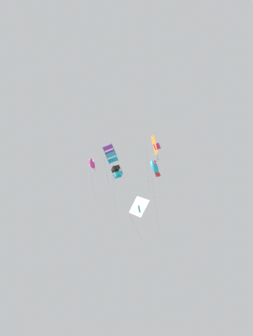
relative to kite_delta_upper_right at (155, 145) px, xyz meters
The scene contains 6 objects.
kite_delta_upper_right is the anchor object (origin of this frame).
kite_box_highest 8.29m from the kite_delta_upper_right, 126.84° to the right, with size 1.95×2.07×8.39m.
kite_fish_low_drifter 12.38m from the kite_delta_upper_right, 116.27° to the right, with size 1.97×1.76×6.48m.
kite_delta_near_left 8.95m from the kite_delta_upper_right, 135.76° to the right, with size 2.93×2.73×5.28m.
kite_box_far_centre 7.03m from the kite_delta_upper_right, 61.87° to the right, with size 1.75×1.95×5.20m.
kite_fish_near_right 4.57m from the kite_delta_upper_right, ahead, with size 1.85×1.63×9.65m.
Camera 1 is at (33.85, 7.99, 18.82)m, focal length 30.89 mm.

